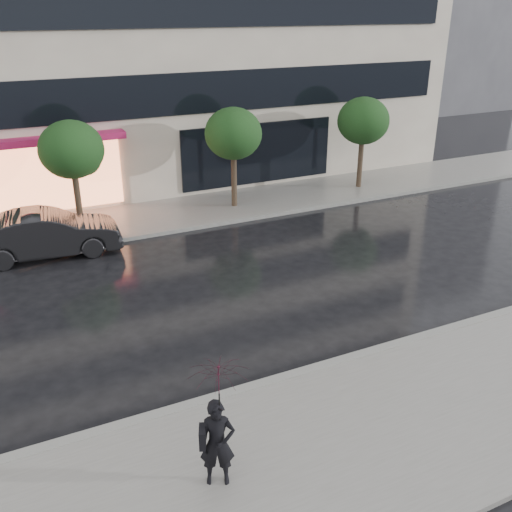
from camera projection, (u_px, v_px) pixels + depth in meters
ground at (288, 351)px, 13.49m from camera, size 120.00×120.00×0.00m
sidewalk_near at (371, 434)px, 10.79m from camera, size 60.00×4.50×0.12m
sidewalk_far at (161, 216)px, 21.91m from camera, size 60.00×3.50×0.12m
curb_near at (310, 371)px, 12.64m from camera, size 60.00×0.25×0.14m
curb_far at (175, 230)px, 20.46m from camera, size 60.00×0.25×0.14m
tree_mid_west at (73, 151)px, 19.41m from camera, size 2.20×2.20×3.99m
tree_mid_east at (234, 135)px, 21.78m from camera, size 2.20×2.20×3.99m
tree_far_east at (364, 122)px, 24.16m from camera, size 2.20×2.20×3.99m
parked_car at (47, 234)px, 18.31m from camera, size 4.69×1.95×1.51m
pedestrian_with_umbrella at (218, 406)px, 9.03m from camera, size 1.28×1.29×2.34m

